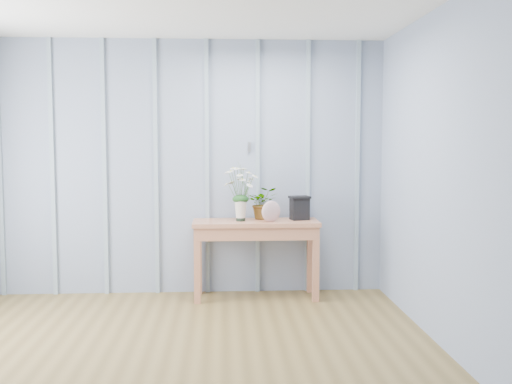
{
  "coord_description": "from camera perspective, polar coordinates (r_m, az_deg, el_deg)",
  "views": [
    {
      "loc": [
        0.4,
        -3.68,
        1.51
      ],
      "look_at": [
        0.72,
        1.94,
        1.03
      ],
      "focal_mm": 42.0,
      "sensor_mm": 36.0,
      "label": 1
    }
  ],
  "objects": [
    {
      "name": "room_shell",
      "position": [
        4.64,
        -8.3,
        10.72
      ],
      "size": [
        4.0,
        4.5,
        2.5
      ],
      "color": "#8895AF",
      "rests_on": "ground"
    },
    {
      "name": "ground",
      "position": [
        4.0,
        -9.13,
        -17.4
      ],
      "size": [
        4.5,
        4.5,
        0.0
      ],
      "primitive_type": "plane",
      "color": "brown",
      "rests_on": "ground"
    },
    {
      "name": "daisy_vase",
      "position": [
        5.68,
        -1.47,
        0.64
      ],
      "size": [
        0.38,
        0.29,
        0.55
      ],
      "color": "black",
      "rests_on": "sideboard"
    },
    {
      "name": "spider_plant",
      "position": [
        5.84,
        0.67,
        -1.05
      ],
      "size": [
        0.29,
        0.26,
        0.32
      ],
      "primitive_type": "imported",
      "rotation": [
        0.0,
        0.0,
        0.03
      ],
      "color": "#153E18",
      "rests_on": "sideboard"
    },
    {
      "name": "carved_box",
      "position": [
        5.8,
        4.17,
        -1.5
      ],
      "size": [
        0.22,
        0.18,
        0.23
      ],
      "color": "black",
      "rests_on": "sideboard"
    },
    {
      "name": "felt_disc_vessel",
      "position": [
        5.63,
        1.45,
        -1.86
      ],
      "size": [
        0.21,
        0.14,
        0.2
      ],
      "primitive_type": "ellipsoid",
      "rotation": [
        0.0,
        0.0,
        0.44
      ],
      "color": "#915268",
      "rests_on": "sideboard"
    },
    {
      "name": "sideboard",
      "position": [
        5.75,
        -0.03,
        -3.88
      ],
      "size": [
        1.2,
        0.45,
        0.75
      ],
      "color": "#AD6B4C",
      "rests_on": "ground"
    }
  ]
}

